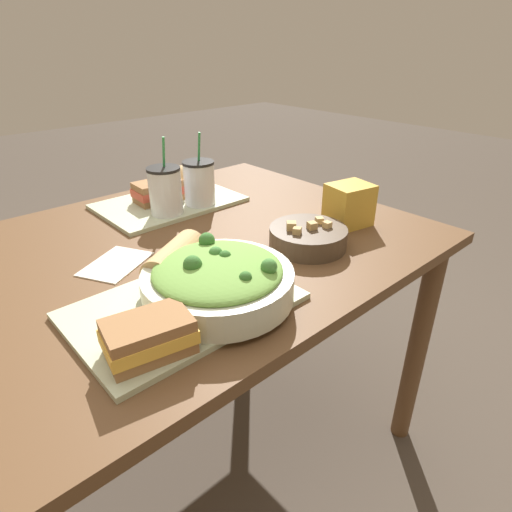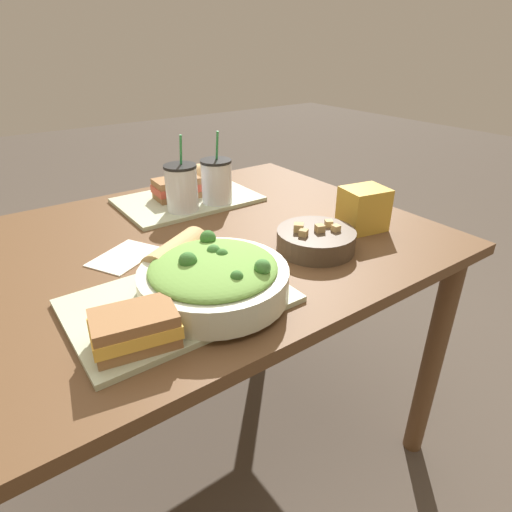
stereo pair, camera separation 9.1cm
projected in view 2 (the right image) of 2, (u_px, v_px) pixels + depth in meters
The scene contains 14 objects.
ground_plane at pixel (189, 452), 1.44m from camera, with size 12.00×12.00×0.00m, color #4C4238.
dining_table at pixel (171, 279), 1.13m from camera, with size 1.40×0.96×0.78m.
tray_near at pixel (179, 301), 0.85m from camera, with size 0.42×0.29×0.01m.
tray_far at pixel (188, 200), 1.38m from camera, with size 0.42×0.29×0.01m.
salad_bowl at pixel (214, 277), 0.84m from camera, with size 0.30×0.30×0.10m.
soup_bowl at pixel (316, 239), 1.06m from camera, with size 0.19×0.19×0.07m.
sandwich_near at pixel (135, 329), 0.71m from camera, with size 0.16×0.12×0.06m.
baguette_near at pixel (178, 255), 0.94m from camera, with size 0.18×0.15×0.08m.
sandwich_far at pixel (177, 188), 1.36m from camera, with size 0.15×0.09×0.06m.
baguette_far at pixel (191, 175), 1.47m from camera, with size 0.14×0.11×0.08m.
drink_cup_dark at pixel (182, 189), 1.25m from camera, with size 0.10×0.10×0.22m.
drink_cup_red at pixel (217, 182), 1.31m from camera, with size 0.10×0.10×0.22m.
chip_bag at pixel (363, 209), 1.16m from camera, with size 0.13×0.12×0.12m.
napkin_folded at pixel (124, 257), 1.03m from camera, with size 0.19×0.17×0.00m.
Camera 2 is at (-0.39, -0.92, 1.26)m, focal length 30.00 mm.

